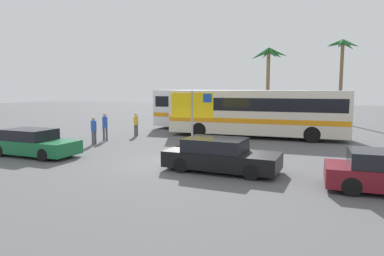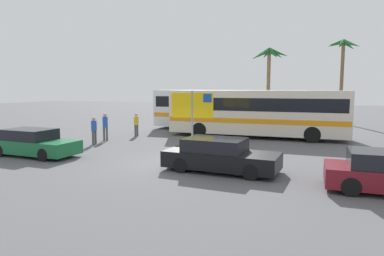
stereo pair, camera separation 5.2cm
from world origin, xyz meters
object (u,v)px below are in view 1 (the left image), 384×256
at_px(bus_front_coach, 256,111).
at_px(bus_rear_coach, 227,108).
at_px(car_green, 33,143).
at_px(car_black, 220,156).
at_px(ferry_sign, 193,108).
at_px(pedestrian_crossing_lot, 105,124).
at_px(pedestrian_near_sign, 136,123).
at_px(pedestrian_by_bus, 94,128).

relative_size(bus_front_coach, bus_rear_coach, 1.00).
relative_size(car_green, car_black, 0.99).
height_order(bus_front_coach, ferry_sign, ferry_sign).
bearing_deg(pedestrian_crossing_lot, bus_rear_coach, -59.65).
bearing_deg(car_black, ferry_sign, 128.18).
relative_size(ferry_sign, car_black, 0.69).
height_order(pedestrian_near_sign, pedestrian_by_bus, pedestrian_by_bus).
distance_m(car_green, car_black, 9.49).
bearing_deg(car_green, bus_front_coach, 49.98).
distance_m(car_black, pedestrian_near_sign, 11.30).
relative_size(ferry_sign, pedestrian_crossing_lot, 1.81).
bearing_deg(bus_front_coach, pedestrian_near_sign, -164.71).
distance_m(bus_front_coach, pedestrian_by_bus, 10.57).
bearing_deg(pedestrian_near_sign, car_black, 157.49).
bearing_deg(ferry_sign, bus_rear_coach, 86.67).
height_order(bus_rear_coach, pedestrian_near_sign, bus_rear_coach).
bearing_deg(pedestrian_near_sign, bus_rear_coach, -112.73).
bearing_deg(pedestrian_near_sign, pedestrian_crossing_lot, 94.07).
distance_m(car_black, pedestrian_by_bus, 9.56).
relative_size(ferry_sign, pedestrian_by_bus, 1.95).
height_order(bus_rear_coach, pedestrian_by_bus, bus_rear_coach).
bearing_deg(bus_front_coach, pedestrian_by_bus, -144.25).
height_order(bus_rear_coach, ferry_sign, ferry_sign).
distance_m(car_green, pedestrian_crossing_lot, 5.40).
xyz_separation_m(car_green, pedestrian_by_bus, (0.74, 3.92, 0.33)).
xyz_separation_m(car_green, car_black, (9.49, 0.07, 0.00)).
relative_size(bus_rear_coach, ferry_sign, 3.66).
height_order(ferry_sign, pedestrian_near_sign, ferry_sign).
xyz_separation_m(ferry_sign, pedestrian_by_bus, (-6.35, 0.32, -1.36)).
relative_size(bus_front_coach, car_green, 2.55).
relative_size(bus_rear_coach, pedestrian_by_bus, 7.14).
distance_m(bus_front_coach, pedestrian_near_sign, 8.28).
xyz_separation_m(car_black, pedestrian_near_sign, (-8.13, 7.84, 0.30)).
distance_m(ferry_sign, pedestrian_near_sign, 7.31).
distance_m(bus_front_coach, bus_rear_coach, 4.20).
distance_m(bus_rear_coach, pedestrian_by_bus, 11.00).
relative_size(pedestrian_near_sign, pedestrian_by_bus, 0.98).
xyz_separation_m(bus_front_coach, pedestrian_crossing_lot, (-8.74, -4.73, -0.73)).
bearing_deg(ferry_sign, bus_front_coach, 64.52).
bearing_deg(bus_front_coach, pedestrian_crossing_lot, -151.60).
bearing_deg(pedestrian_crossing_lot, pedestrian_by_bus, 164.97).
bearing_deg(bus_front_coach, ferry_sign, -108.79).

